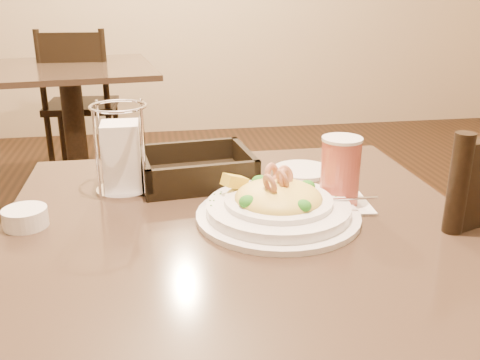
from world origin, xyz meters
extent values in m
cube|color=#473628|center=(0.00, 0.00, 0.73)|extent=(0.90, 0.90, 0.03)
cylinder|color=black|center=(-0.60, 2.17, 0.01)|extent=(0.52, 0.52, 0.03)
cylinder|color=black|center=(-0.60, 2.17, 0.37)|extent=(0.12, 0.12, 0.68)
cube|color=#473628|center=(-0.60, 2.17, 0.73)|extent=(1.01, 1.01, 0.03)
cube|color=black|center=(0.48, 0.13, 0.45)|extent=(0.54, 0.54, 0.04)
cylinder|color=black|center=(0.58, 0.37, 0.21)|extent=(0.04, 0.04, 0.43)
cylinder|color=black|center=(0.24, 0.24, 0.21)|extent=(0.04, 0.04, 0.43)
cylinder|color=black|center=(0.37, -0.10, 0.70)|extent=(0.04, 0.04, 0.46)
cube|color=black|center=(-0.59, 2.51, 0.45)|extent=(0.44, 0.44, 0.04)
cylinder|color=black|center=(-0.40, 2.69, 0.21)|extent=(0.04, 0.04, 0.43)
cylinder|color=black|center=(-0.76, 2.70, 0.21)|extent=(0.04, 0.04, 0.43)
cylinder|color=black|center=(-0.41, 2.33, 0.21)|extent=(0.04, 0.04, 0.43)
cylinder|color=black|center=(-0.77, 2.34, 0.21)|extent=(0.04, 0.04, 0.43)
cylinder|color=black|center=(-0.41, 2.33, 0.70)|extent=(0.04, 0.04, 0.46)
cylinder|color=black|center=(-0.77, 2.34, 0.70)|extent=(0.04, 0.04, 0.46)
cube|color=black|center=(-0.59, 2.33, 0.80)|extent=(0.36, 0.05, 0.22)
cylinder|color=white|center=(0.07, 0.01, 0.75)|extent=(0.32, 0.32, 0.01)
cylinder|color=white|center=(0.07, 0.01, 0.77)|extent=(0.28, 0.28, 0.02)
cylinder|color=white|center=(0.07, 0.01, 0.78)|extent=(0.21, 0.21, 0.01)
ellipsoid|color=#DAC550|center=(0.07, 0.01, 0.79)|extent=(0.17, 0.17, 0.06)
cube|color=yellow|center=(0.00, 0.07, 0.80)|extent=(0.06, 0.05, 0.04)
cube|color=silver|center=(0.21, 0.00, 0.78)|extent=(0.12, 0.03, 0.01)
cube|color=silver|center=(0.14, 0.00, 0.78)|extent=(0.03, 0.02, 0.00)
torus|color=#DAC550|center=(0.07, -0.01, 0.81)|extent=(0.04, 0.05, 0.03)
torus|color=#DAC550|center=(0.09, 0.05, 0.80)|extent=(0.04, 0.04, 0.03)
torus|color=#DAC550|center=(0.06, 0.01, 0.80)|extent=(0.05, 0.05, 0.02)
torus|color=#DAC550|center=(0.07, 0.01, 0.80)|extent=(0.03, 0.03, 0.03)
torus|color=#DAC550|center=(0.09, 0.03, 0.79)|extent=(0.05, 0.05, 0.02)
torus|color=#DAC550|center=(0.10, 0.02, 0.80)|extent=(0.06, 0.05, 0.03)
torus|color=#DAC550|center=(0.07, -0.01, 0.81)|extent=(0.03, 0.03, 0.01)
torus|color=#DAC550|center=(0.08, 0.07, 0.80)|extent=(0.04, 0.04, 0.02)
torus|color=#DAC550|center=(0.07, 0.02, 0.80)|extent=(0.03, 0.03, 0.02)
torus|color=#DAC550|center=(0.06, -0.04, 0.79)|extent=(0.03, 0.03, 0.03)
torus|color=#DAC550|center=(0.09, 0.02, 0.80)|extent=(0.04, 0.04, 0.03)
torus|color=#DAC550|center=(0.05, 0.01, 0.79)|extent=(0.03, 0.03, 0.02)
torus|color=#DAC550|center=(0.07, -0.01, 0.80)|extent=(0.04, 0.04, 0.01)
torus|color=#DAC550|center=(0.07, -0.02, 0.80)|extent=(0.05, 0.05, 0.02)
torus|color=tan|center=(0.08, 0.01, 0.82)|extent=(0.03, 0.04, 0.04)
torus|color=tan|center=(0.08, 0.01, 0.82)|extent=(0.04, 0.04, 0.04)
torus|color=tan|center=(0.05, -0.01, 0.82)|extent=(0.04, 0.04, 0.04)
torus|color=tan|center=(0.07, 0.04, 0.82)|extent=(0.04, 0.04, 0.04)
torus|color=tan|center=(0.09, 0.02, 0.82)|extent=(0.05, 0.04, 0.04)
ellipsoid|color=#1B6216|center=(0.14, 0.04, 0.79)|extent=(0.03, 0.03, 0.02)
ellipsoid|color=#1B6216|center=(0.05, 0.08, 0.79)|extent=(0.04, 0.04, 0.03)
ellipsoid|color=#1B6216|center=(0.01, -0.02, 0.79)|extent=(0.03, 0.03, 0.02)
ellipsoid|color=#1B6216|center=(0.10, -0.06, 0.79)|extent=(0.03, 0.03, 0.02)
cube|color=#266619|center=(0.04, 0.12, 0.78)|extent=(0.00, 0.00, 0.00)
cube|color=#266619|center=(0.13, 0.12, 0.78)|extent=(0.00, 0.00, 0.00)
cube|color=#266619|center=(-0.05, 0.04, 0.78)|extent=(0.00, 0.00, 0.00)
cube|color=#266619|center=(-0.03, 0.08, 0.78)|extent=(0.00, 0.00, 0.00)
cube|color=#266619|center=(0.18, 0.03, 0.78)|extent=(0.00, 0.00, 0.00)
cube|color=#266619|center=(-0.03, 0.08, 0.78)|extent=(0.00, 0.00, 0.00)
cube|color=#266619|center=(-0.06, 0.02, 0.78)|extent=(0.00, 0.00, 0.00)
cube|color=#266619|center=(-0.04, 0.08, 0.78)|extent=(0.00, 0.00, 0.00)
cube|color=#266619|center=(0.07, 0.12, 0.78)|extent=(0.00, 0.00, 0.00)
cube|color=#266619|center=(0.17, 0.06, 0.78)|extent=(0.00, 0.00, 0.00)
cube|color=#266619|center=(-0.05, 0.04, 0.78)|extent=(0.00, 0.00, 0.00)
cube|color=#266619|center=(0.04, 0.13, 0.78)|extent=(0.00, 0.00, 0.00)
cube|color=#266619|center=(0.19, 0.02, 0.78)|extent=(0.00, 0.00, 0.00)
cube|color=#266619|center=(0.18, 0.07, 0.78)|extent=(0.00, 0.00, 0.00)
cube|color=#266619|center=(0.14, 0.12, 0.78)|extent=(0.00, 0.00, 0.00)
cube|color=#266619|center=(0.03, 0.13, 0.78)|extent=(0.00, 0.00, 0.00)
cube|color=white|center=(0.21, 0.06, 0.74)|extent=(0.13, 0.13, 0.00)
cylinder|color=#BA5341|center=(0.21, 0.06, 0.81)|extent=(0.08, 0.08, 0.14)
cylinder|color=white|center=(0.21, 0.06, 0.88)|extent=(0.08, 0.08, 0.01)
cube|color=black|center=(-0.06, 0.24, 0.75)|extent=(0.27, 0.23, 0.02)
cube|color=black|center=(0.05, 0.26, 0.79)|extent=(0.04, 0.20, 0.05)
cube|color=black|center=(-0.18, 0.23, 0.79)|extent=(0.04, 0.20, 0.05)
cube|color=black|center=(-0.07, 0.34, 0.79)|extent=(0.25, 0.04, 0.05)
cube|color=black|center=(-0.05, 0.15, 0.79)|extent=(0.25, 0.04, 0.05)
cylinder|color=silver|center=(-0.23, 0.21, 0.75)|extent=(0.12, 0.12, 0.01)
torus|color=silver|center=(-0.23, 0.21, 0.93)|extent=(0.12, 0.12, 0.01)
cube|color=white|center=(-0.23, 0.21, 0.82)|extent=(0.10, 0.10, 0.15)
cylinder|color=silver|center=(-0.27, 0.16, 0.84)|extent=(0.01, 0.01, 0.19)
cylinder|color=silver|center=(-0.18, 0.16, 0.84)|extent=(0.01, 0.01, 0.19)
cylinder|color=silver|center=(-0.27, 0.26, 0.84)|extent=(0.01, 0.01, 0.19)
cylinder|color=silver|center=(-0.18, 0.26, 0.84)|extent=(0.01, 0.01, 0.19)
cylinder|color=white|center=(0.19, 0.26, 0.75)|extent=(0.18, 0.18, 0.01)
cylinder|color=white|center=(-0.40, 0.05, 0.76)|extent=(0.11, 0.11, 0.04)
camera|label=1|loc=(-0.16, -0.91, 1.17)|focal=40.00mm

